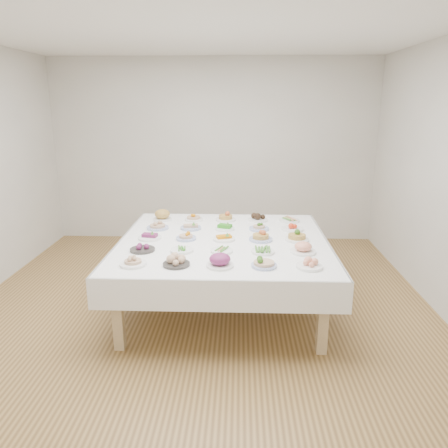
{
  "coord_description": "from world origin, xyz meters",
  "views": [
    {
      "loc": [
        0.41,
        -4.31,
        2.14
      ],
      "look_at": [
        0.25,
        0.18,
        0.88
      ],
      "focal_mm": 35.0,
      "sensor_mm": 36.0,
      "label": 1
    }
  ],
  "objects_px": {
    "display_table": "(223,246)",
    "dish_0": "(133,259)",
    "dish_24": "(289,219)",
    "dish_12": "(224,236)"
  },
  "relations": [
    {
      "from": "dish_12",
      "to": "display_table",
      "type": "bearing_deg",
      "value": 127.49
    },
    {
      "from": "dish_0",
      "to": "dish_24",
      "type": "xyz_separation_m",
      "value": [
        1.54,
        1.52,
        -0.03
      ]
    },
    {
      "from": "dish_0",
      "to": "dish_12",
      "type": "xyz_separation_m",
      "value": [
        0.78,
        0.76,
        -0.02
      ]
    },
    {
      "from": "display_table",
      "to": "dish_12",
      "type": "xyz_separation_m",
      "value": [
        0.01,
        -0.01,
        0.11
      ]
    },
    {
      "from": "display_table",
      "to": "dish_24",
      "type": "bearing_deg",
      "value": 44.71
    },
    {
      "from": "display_table",
      "to": "dish_12",
      "type": "distance_m",
      "value": 0.11
    },
    {
      "from": "display_table",
      "to": "dish_0",
      "type": "distance_m",
      "value": 1.09
    },
    {
      "from": "dish_24",
      "to": "display_table",
      "type": "bearing_deg",
      "value": -135.29
    },
    {
      "from": "dish_12",
      "to": "dish_0",
      "type": "bearing_deg",
      "value": -135.68
    },
    {
      "from": "display_table",
      "to": "dish_0",
      "type": "relative_size",
      "value": 9.28
    }
  ]
}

